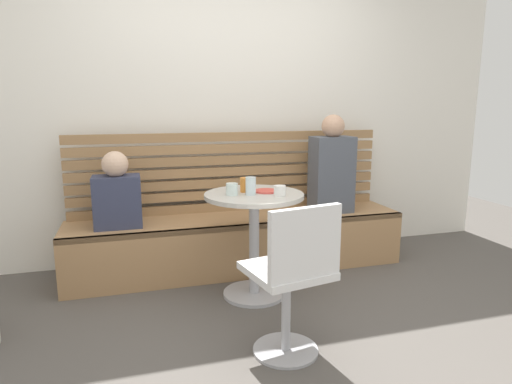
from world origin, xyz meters
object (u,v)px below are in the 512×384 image
(cup_ceramic_white, at_px, (280,191))
(cup_glass_short, at_px, (232,189))
(cup_tumbler_orange, at_px, (245,185))
(plate_small, at_px, (266,191))
(white_chair, at_px, (293,276))
(cup_glass_tall, at_px, (251,186))
(person_child_left, at_px, (117,194))
(booth_bench, at_px, (239,243))
(cafe_table, at_px, (254,225))
(person_adult, at_px, (332,169))

(cup_ceramic_white, relative_size, cup_glass_short, 1.00)
(cup_tumbler_orange, xyz_separation_m, plate_small, (0.14, -0.04, -0.04))
(cup_ceramic_white, distance_m, plate_small, 0.17)
(white_chair, height_order, plate_small, white_chair)
(white_chair, distance_m, cup_glass_tall, 0.84)
(person_child_left, height_order, cup_glass_tall, person_child_left)
(white_chair, distance_m, person_child_left, 1.60)
(booth_bench, height_order, cup_glass_tall, cup_glass_tall)
(cafe_table, bearing_deg, person_child_left, 151.01)
(cafe_table, bearing_deg, booth_bench, 87.55)
(person_adult, height_order, cup_tumbler_orange, person_adult)
(white_chair, bearing_deg, plate_small, 81.89)
(booth_bench, distance_m, plate_small, 0.73)
(cafe_table, xyz_separation_m, person_child_left, (-0.91, 0.50, 0.17))
(booth_bench, distance_m, cafe_table, 0.61)
(person_child_left, bearing_deg, booth_bench, 1.78)
(booth_bench, xyz_separation_m, cup_glass_short, (-0.18, -0.55, 0.56))
(booth_bench, xyz_separation_m, person_adult, (0.80, -0.03, 0.59))
(person_adult, relative_size, person_child_left, 1.45)
(cafe_table, relative_size, person_child_left, 1.31)
(cup_tumbler_orange, height_order, cup_glass_short, cup_tumbler_orange)
(white_chair, xyz_separation_m, person_child_left, (-0.88, 1.31, 0.22))
(cafe_table, height_order, person_child_left, person_child_left)
(booth_bench, distance_m, person_child_left, 1.04)
(booth_bench, xyz_separation_m, white_chair, (-0.05, -1.34, 0.24))
(person_adult, height_order, cup_glass_short, person_adult)
(person_adult, bearing_deg, cup_tumbler_orange, -153.49)
(white_chair, bearing_deg, person_child_left, 123.87)
(booth_bench, bearing_deg, white_chair, -91.97)
(white_chair, relative_size, plate_small, 5.00)
(white_chair, relative_size, cup_glass_short, 10.63)
(cup_glass_short, bearing_deg, cup_glass_tall, -12.29)
(plate_small, bearing_deg, white_chair, -98.11)
(white_chair, bearing_deg, cup_glass_short, 99.55)
(cup_glass_short, bearing_deg, white_chair, -80.45)
(cup_glass_short, bearing_deg, cup_ceramic_white, -21.71)
(person_child_left, height_order, cup_ceramic_white, person_child_left)
(plate_small, bearing_deg, cafe_table, -164.99)
(cafe_table, xyz_separation_m, white_chair, (-0.02, -0.81, -0.05))
(white_chair, distance_m, cup_glass_short, 0.87)
(booth_bench, height_order, plate_small, plate_small)
(white_chair, relative_size, cup_tumbler_orange, 8.50)
(person_adult, distance_m, cup_tumbler_orange, 0.96)
(cup_ceramic_white, bearing_deg, cup_glass_tall, 152.27)
(booth_bench, relative_size, cup_ceramic_white, 33.75)
(cup_ceramic_white, relative_size, plate_small, 0.47)
(booth_bench, xyz_separation_m, person_child_left, (-0.93, -0.03, 0.46))
(cup_glass_tall, distance_m, cup_glass_short, 0.13)
(cup_glass_short, xyz_separation_m, plate_small, (0.25, 0.04, -0.03))
(booth_bench, xyz_separation_m, cup_ceramic_white, (0.12, -0.66, 0.55))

